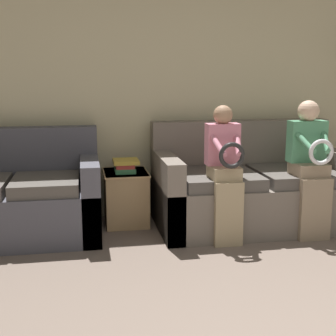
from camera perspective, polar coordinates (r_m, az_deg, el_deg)
wall_back at (r=4.85m, az=3.08°, el=9.44°), size 6.91×0.06×2.55m
couch_main at (r=4.59m, az=10.00°, el=-2.60°), size 1.82×0.98×0.98m
couch_side at (r=4.40m, az=-18.35°, el=-3.67°), size 1.52×0.90×0.95m
child_left_seated at (r=4.01m, az=6.96°, el=0.01°), size 0.29×0.37×1.18m
child_right_seated at (r=4.31m, az=16.95°, el=0.63°), size 0.34×0.38×1.21m
side_shelf at (r=4.58m, az=-5.14°, el=-3.50°), size 0.42×0.51×0.51m
book_stack at (r=4.51m, az=-5.27°, el=0.32°), size 0.24×0.29×0.12m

